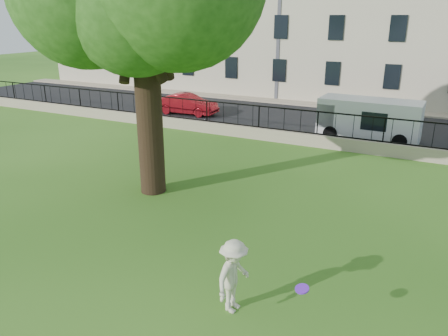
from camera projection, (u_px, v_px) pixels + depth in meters
The scene contains 10 objects.
ground at pixel (185, 268), 10.92m from camera, with size 120.00×120.00×0.00m, color #2C5F16.
retaining_wall at pixel (316, 140), 20.92m from camera, with size 50.00×0.40×0.60m, color tan.
iron_railing at pixel (318, 123), 20.64m from camera, with size 50.00×0.05×1.13m.
street at pixel (338, 126), 24.97m from camera, with size 60.00×9.00×0.01m, color black.
sidewalk at pixel (356, 108), 29.33m from camera, with size 60.00×1.40×0.12m, color tan.
building_row at pixel (381, 2), 31.84m from camera, with size 56.40×10.40×13.80m.
man at pixel (234, 276), 9.10m from camera, with size 1.06×0.61×1.65m, color beige.
frisbee at pixel (302, 289), 8.28m from camera, with size 0.27×0.27×0.03m, color #6924D1.
red_sedan at pixel (187, 104), 27.64m from camera, with size 1.36×3.91×1.29m, color #AC151F.
white_van at pixel (369, 120), 21.86m from camera, with size 4.87×1.90×2.05m, color silver.
Camera 1 is at (5.16, -8.01, 5.97)m, focal length 35.00 mm.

